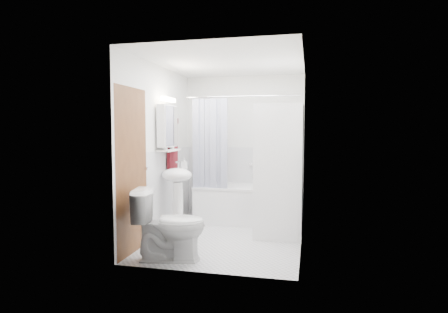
% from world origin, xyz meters
% --- Properties ---
extents(floor, '(2.60, 2.60, 0.00)m').
position_xyz_m(floor, '(0.00, 0.00, 0.00)').
color(floor, silver).
rests_on(floor, ground).
extents(room_walls, '(2.60, 2.60, 2.60)m').
position_xyz_m(room_walls, '(0.00, 0.00, 1.49)').
color(room_walls, white).
rests_on(room_walls, ground).
extents(wainscot, '(1.98, 2.58, 2.58)m').
position_xyz_m(wainscot, '(0.00, 0.29, 0.60)').
color(wainscot, white).
rests_on(wainscot, ground).
extents(door, '(0.05, 2.00, 2.00)m').
position_xyz_m(door, '(-0.95, -0.55, 1.00)').
color(door, brown).
rests_on(door, ground).
extents(bathtub, '(1.56, 0.74, 0.59)m').
position_xyz_m(bathtub, '(0.08, 0.92, 0.33)').
color(bathtub, white).
rests_on(bathtub, ground).
extents(tub_spout, '(0.04, 0.12, 0.04)m').
position_xyz_m(tub_spout, '(0.28, 1.25, 0.91)').
color(tub_spout, silver).
rests_on(tub_spout, room_walls).
extents(curtain_rod, '(1.74, 0.02, 0.02)m').
position_xyz_m(curtain_rod, '(0.08, 0.61, 2.00)').
color(curtain_rod, silver).
rests_on(curtain_rod, room_walls).
extents(shower_curtain, '(0.55, 0.02, 1.45)m').
position_xyz_m(shower_curtain, '(-0.41, 0.61, 1.25)').
color(shower_curtain, '#141C47').
rests_on(shower_curtain, curtain_rod).
extents(sink, '(0.44, 0.37, 1.04)m').
position_xyz_m(sink, '(-0.75, 0.06, 0.70)').
color(sink, white).
rests_on(sink, ground).
extents(medicine_cabinet, '(0.13, 0.50, 0.71)m').
position_xyz_m(medicine_cabinet, '(-0.90, 0.10, 1.57)').
color(medicine_cabinet, white).
rests_on(medicine_cabinet, room_walls).
extents(shelf, '(0.18, 0.54, 0.02)m').
position_xyz_m(shelf, '(-0.89, 0.10, 1.20)').
color(shelf, silver).
rests_on(shelf, room_walls).
extents(shower_caddy, '(0.22, 0.06, 0.02)m').
position_xyz_m(shower_caddy, '(0.33, 1.24, 1.15)').
color(shower_caddy, silver).
rests_on(shower_caddy, room_walls).
extents(towel, '(0.07, 0.34, 0.81)m').
position_xyz_m(towel, '(-0.94, 0.38, 1.29)').
color(towel, '#640E0C').
rests_on(towel, room_walls).
extents(washer_dryer, '(0.67, 0.65, 1.84)m').
position_xyz_m(washer_dryer, '(0.68, 0.28, 0.92)').
color(washer_dryer, white).
rests_on(washer_dryer, ground).
extents(toilet, '(0.90, 0.62, 0.80)m').
position_xyz_m(toilet, '(-0.46, -1.00, 0.40)').
color(toilet, white).
rests_on(toilet, ground).
extents(soap_pump, '(0.08, 0.17, 0.08)m').
position_xyz_m(soap_pump, '(-0.71, 0.25, 0.95)').
color(soap_pump, gray).
rests_on(soap_pump, sink).
extents(shelf_bottle, '(0.07, 0.18, 0.07)m').
position_xyz_m(shelf_bottle, '(-0.89, -0.05, 1.25)').
color(shelf_bottle, gray).
rests_on(shelf_bottle, shelf).
extents(shelf_cup, '(0.10, 0.09, 0.10)m').
position_xyz_m(shelf_cup, '(-0.89, 0.22, 1.26)').
color(shelf_cup, gray).
rests_on(shelf_cup, shelf).
extents(shampoo_a, '(0.13, 0.17, 0.13)m').
position_xyz_m(shampoo_a, '(0.35, 1.24, 1.23)').
color(shampoo_a, gray).
rests_on(shampoo_a, shower_caddy).
extents(shampoo_b, '(0.08, 0.21, 0.08)m').
position_xyz_m(shampoo_b, '(0.47, 1.24, 1.20)').
color(shampoo_b, navy).
rests_on(shampoo_b, shower_caddy).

